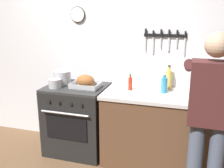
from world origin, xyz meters
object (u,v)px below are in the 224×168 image
at_px(stove, 77,119).
at_px(bottle_dish_soap, 164,85).
at_px(cutting_board, 211,100).
at_px(bottle_hot_sauce, 130,83).
at_px(saucepan, 55,83).
at_px(person_cook, 210,113).
at_px(bottle_cooking_oil, 169,79).
at_px(roasting_pan, 86,82).
at_px(bottle_soy_sauce, 215,89).
at_px(stock_pot, 62,77).

xyz_separation_m(stove, bottle_dish_soap, (1.10, 0.05, 0.55)).
height_order(cutting_board, bottle_hot_sauce, bottle_hot_sauce).
relative_size(saucepan, cutting_board, 0.43).
xyz_separation_m(person_cook, cutting_board, (0.04, 0.51, -0.04)).
distance_m(stove, cutting_board, 1.67).
bearing_deg(bottle_cooking_oil, bottle_dish_soap, -101.12).
xyz_separation_m(roasting_pan, bottle_cooking_oil, (0.98, 0.26, 0.05)).
xyz_separation_m(saucepan, bottle_soy_sauce, (1.87, 0.22, 0.03)).
xyz_separation_m(roasting_pan, bottle_hot_sauce, (0.55, 0.08, 0.01)).
bearing_deg(cutting_board, stock_pot, 175.51).
relative_size(person_cook, cutting_board, 4.61).
bearing_deg(bottle_hot_sauce, saucepan, -168.67).
bearing_deg(saucepan, person_cook, -14.61).
relative_size(bottle_cooking_oil, bottle_dish_soap, 1.27).
distance_m(person_cook, bottle_hot_sauce, 1.09).
bearing_deg(bottle_hot_sauce, bottle_soy_sauce, 2.08).
relative_size(cutting_board, bottle_cooking_oil, 1.23).
bearing_deg(bottle_cooking_oil, stock_pot, -172.69).
bearing_deg(bottle_soy_sauce, person_cook, -96.82).
height_order(roasting_pan, stock_pot, stock_pot).
xyz_separation_m(stove, person_cook, (1.57, -0.60, 0.50)).
bearing_deg(bottle_soy_sauce, cutting_board, -104.49).
height_order(stove, bottle_hot_sauce, bottle_hot_sauce).
bearing_deg(bottle_soy_sauce, saucepan, -173.35).
distance_m(cutting_board, bottle_cooking_oil, 0.58).
xyz_separation_m(stock_pot, cutting_board, (1.82, -0.14, -0.08)).
distance_m(roasting_pan, stock_pot, 0.37).
bearing_deg(stove, bottle_cooking_oil, 11.21).
relative_size(bottle_hot_sauce, bottle_dish_soap, 0.86).
bearing_deg(bottle_hot_sauce, person_cook, -36.66).
bearing_deg(saucepan, cutting_board, 1.45).
height_order(saucepan, bottle_dish_soap, bottle_dish_soap).
height_order(cutting_board, bottle_dish_soap, bottle_dish_soap).
relative_size(stock_pot, saucepan, 1.44).
distance_m(stove, bottle_dish_soap, 1.23).
bearing_deg(roasting_pan, bottle_cooking_oil, 14.85).
xyz_separation_m(person_cook, bottle_dish_soap, (-0.47, 0.65, 0.04)).
relative_size(bottle_soy_sauce, bottle_dish_soap, 0.92).
xyz_separation_m(bottle_hot_sauce, bottle_soy_sauce, (0.95, 0.03, 0.01)).
height_order(bottle_hot_sauce, bottle_dish_soap, bottle_dish_soap).
relative_size(stove, saucepan, 5.79).
relative_size(saucepan, bottle_hot_sauce, 0.79).
relative_size(stove, person_cook, 0.54).
relative_size(stock_pot, bottle_dish_soap, 0.97).
bearing_deg(bottle_hot_sauce, stove, -176.24).
distance_m(roasting_pan, saucepan, 0.38).
bearing_deg(bottle_hot_sauce, stock_pot, 179.63).
xyz_separation_m(bottle_hot_sauce, bottle_dish_soap, (0.40, 0.00, 0.01)).
height_order(stock_pot, bottle_hot_sauce, bottle_hot_sauce).
bearing_deg(roasting_pan, stock_pot, 166.46).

